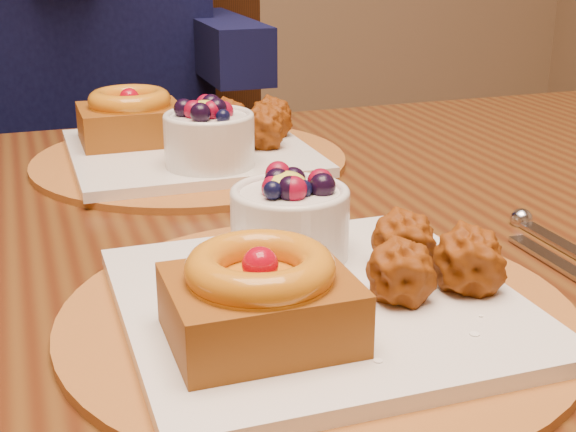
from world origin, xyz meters
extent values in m
cube|color=#3E1B0B|center=(0.05, 0.11, 0.73)|extent=(1.60, 0.90, 0.04)
cylinder|color=#3E1B0B|center=(0.77, 0.48, 0.36)|extent=(0.06, 0.06, 0.71)
cylinder|color=brown|center=(0.05, -0.11, 0.76)|extent=(0.38, 0.38, 0.01)
cube|color=white|center=(0.05, -0.11, 0.77)|extent=(0.28, 0.28, 0.01)
cube|color=#5B2A08|center=(-0.01, -0.16, 0.80)|extent=(0.12, 0.10, 0.04)
torus|color=#B7740B|center=(-0.01, -0.16, 0.83)|extent=(0.10, 0.10, 0.02)
sphere|color=#9C0215|center=(-0.01, -0.16, 0.83)|extent=(0.02, 0.02, 0.02)
sphere|color=#843F09|center=(0.13, -0.08, 0.80)|extent=(0.05, 0.05, 0.05)
sphere|color=#843F09|center=(0.10, -0.13, 0.80)|extent=(0.05, 0.05, 0.05)
sphere|color=#843F09|center=(0.15, -0.13, 0.80)|extent=(0.05, 0.05, 0.05)
cylinder|color=white|center=(0.05, -0.03, 0.80)|extent=(0.10, 0.10, 0.05)
torus|color=white|center=(0.05, -0.03, 0.83)|extent=(0.10, 0.10, 0.01)
ellipsoid|color=yellow|center=(0.05, -0.03, 0.84)|extent=(0.03, 0.03, 0.02)
cylinder|color=brown|center=(0.05, 0.33, 0.76)|extent=(0.38, 0.38, 0.01)
cube|color=white|center=(0.05, 0.33, 0.77)|extent=(0.28, 0.28, 0.01)
cube|color=#5B2A08|center=(-0.02, 0.38, 0.80)|extent=(0.12, 0.10, 0.04)
torus|color=#B7740B|center=(-0.02, 0.38, 0.83)|extent=(0.10, 0.10, 0.02)
sphere|color=#9C0215|center=(-0.02, 0.38, 0.83)|extent=(0.02, 0.02, 0.02)
sphere|color=#843F09|center=(0.13, 0.30, 0.80)|extent=(0.05, 0.05, 0.05)
sphere|color=#843F09|center=(0.10, 0.36, 0.80)|extent=(0.05, 0.05, 0.05)
sphere|color=#843F09|center=(0.16, 0.36, 0.80)|extent=(0.05, 0.05, 0.05)
cylinder|color=white|center=(0.05, 0.25, 0.80)|extent=(0.10, 0.10, 0.06)
torus|color=white|center=(0.05, 0.25, 0.83)|extent=(0.10, 0.10, 0.01)
ellipsoid|color=yellow|center=(0.05, 0.25, 0.84)|extent=(0.04, 0.04, 0.02)
cube|color=#B2B2B7|center=(0.29, -0.09, 0.76)|extent=(0.06, 0.17, 0.00)
cube|color=black|center=(0.13, 0.65, 0.47)|extent=(0.56, 0.56, 0.04)
cylinder|color=black|center=(0.38, 0.51, 0.23)|extent=(0.04, 0.04, 0.45)
cylinder|color=black|center=(-0.11, 0.80, 0.23)|extent=(0.04, 0.04, 0.45)
cylinder|color=black|center=(0.28, 0.90, 0.23)|extent=(0.04, 0.04, 0.45)
cube|color=black|center=(0.08, 0.86, 0.72)|extent=(0.46, 0.15, 0.48)
cube|color=black|center=(-0.06, 0.80, 0.87)|extent=(0.46, 0.24, 0.65)
cube|color=black|center=(0.18, 0.68, 0.85)|extent=(0.09, 0.33, 0.09)
camera|label=1|loc=(-0.15, -0.60, 1.03)|focal=50.00mm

